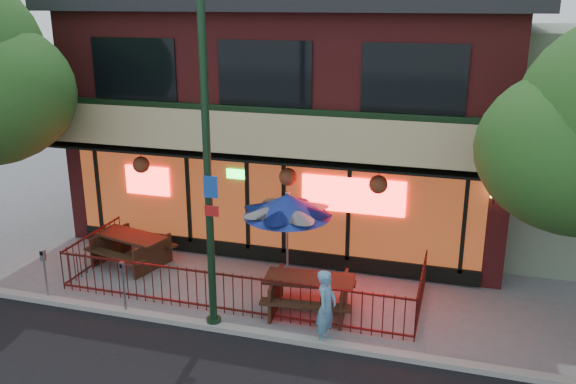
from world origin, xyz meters
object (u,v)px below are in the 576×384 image
Objects in this scene: picnic_table_left at (131,245)px; parking_meter_far at (44,266)px; pedestrian at (326,307)px; street_light at (208,187)px; patio_umbrella at (287,205)px; parking_meter_near at (123,279)px; picnic_table_right at (309,289)px.

parking_meter_far is (-0.82, -2.39, 0.32)m from picnic_table_left.
pedestrian reaches higher than parking_meter_far.
street_light reaches higher than pedestrian.
picnic_table_left is 6.29m from pedestrian.
picnic_table_left is at bearing -179.42° from patio_umbrella.
parking_meter_near is at bearing -62.50° from picnic_table_left.
pedestrian is 1.27× the size of parking_meter_near.
patio_umbrella is (4.30, 0.04, 1.51)m from picnic_table_left.
pedestrian is at bearing -57.22° from patio_umbrella.
street_light is at bearing 99.53° from pedestrian.
picnic_table_right is at bearing -54.15° from patio_umbrella.
parking_meter_near reaches higher than picnic_table_right.
parking_meter_far is at bearing -109.01° from picnic_table_left.
pedestrian is at bearing -21.82° from picnic_table_left.
pedestrian reaches higher than picnic_table_right.
parking_meter_near is at bearing -2.17° from parking_meter_far.
parking_meter_near is 1.00× the size of parking_meter_far.
pedestrian is (0.65, -1.16, 0.25)m from picnic_table_right.
street_light is at bearing -110.80° from patio_umbrella.
pedestrian is at bearing -60.69° from picnic_table_right.
parking_meter_far is (-4.20, 0.00, -2.29)m from street_light.
pedestrian is 4.55m from parking_meter_near.
picnic_table_left is at bearing 144.74° from street_light.
parking_meter_far is (-5.13, -2.43, -1.19)m from patio_umbrella.
picnic_table_left is at bearing 76.48° from pedestrian.
patio_umbrella is (-0.88, 1.22, 1.50)m from picnic_table_right.
parking_meter_near reaches higher than picnic_table_left.
picnic_table_right is 1.32× the size of pedestrian.
pedestrian is (1.53, -2.38, -1.25)m from patio_umbrella.
patio_umbrella is at bearing 125.85° from picnic_table_right.
parking_meter_near is at bearing -177.89° from street_light.
patio_umbrella is at bearing 69.20° from street_light.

